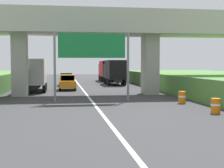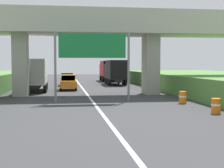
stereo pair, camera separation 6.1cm
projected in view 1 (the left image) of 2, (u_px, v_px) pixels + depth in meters
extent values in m
cube|color=white|center=(94.00, 104.00, 24.77)|extent=(0.20, 98.48, 0.01)
cube|color=#ADA89E|center=(87.00, 29.00, 31.61)|extent=(40.00, 4.80, 1.10)
cube|color=#ADA89E|center=(88.00, 13.00, 29.36)|extent=(40.00, 0.36, 1.10)
cube|color=#ADA89E|center=(85.00, 20.00, 33.74)|extent=(40.00, 0.36, 1.10)
cube|color=#9F9A91|center=(20.00, 65.00, 30.93)|extent=(1.30, 2.20, 5.69)
cube|color=#9F9A91|center=(150.00, 65.00, 32.70)|extent=(1.30, 2.20, 5.69)
cylinder|color=slate|center=(55.00, 67.00, 25.75)|extent=(0.18, 0.18, 5.39)
cylinder|color=slate|center=(128.00, 67.00, 26.58)|extent=(0.18, 0.18, 5.39)
cube|color=#167238|center=(92.00, 46.00, 26.07)|extent=(5.20, 0.12, 1.90)
cube|color=white|center=(92.00, 46.00, 26.05)|extent=(4.89, 0.01, 1.67)
cube|color=black|center=(35.00, 85.00, 36.29)|extent=(1.10, 7.30, 0.36)
cube|color=gold|center=(37.00, 73.00, 38.79)|extent=(2.10, 2.10, 2.10)
cube|color=#2D3842|center=(37.00, 70.00, 39.78)|extent=(1.89, 0.06, 0.90)
cube|color=silver|center=(34.00, 71.00, 35.17)|extent=(2.30, 5.20, 2.60)
cube|color=#A8A8A4|center=(32.00, 72.00, 32.62)|extent=(2.21, 0.04, 2.50)
cylinder|color=black|center=(28.00, 85.00, 38.73)|extent=(0.30, 0.96, 0.96)
cylinder|color=black|center=(46.00, 85.00, 39.01)|extent=(0.30, 0.96, 0.96)
cylinder|color=black|center=(22.00, 88.00, 33.70)|extent=(0.30, 0.96, 0.96)
cylinder|color=black|center=(44.00, 88.00, 34.01)|extent=(0.30, 0.96, 0.96)
cylinder|color=black|center=(24.00, 87.00, 35.37)|extent=(0.30, 0.96, 0.96)
cylinder|color=black|center=(45.00, 87.00, 35.68)|extent=(0.30, 0.96, 0.96)
cube|color=black|center=(114.00, 80.00, 47.80)|extent=(1.10, 7.30, 0.36)
cube|color=black|center=(111.00, 71.00, 50.29)|extent=(2.10, 2.10, 2.10)
cube|color=#2D3842|center=(110.00, 69.00, 51.28)|extent=(1.89, 0.06, 0.90)
cube|color=black|center=(115.00, 70.00, 46.67)|extent=(2.30, 5.20, 2.60)
cube|color=black|center=(118.00, 70.00, 44.12)|extent=(2.21, 0.04, 2.50)
cylinder|color=black|center=(105.00, 80.00, 50.24)|extent=(0.30, 0.96, 0.96)
cylinder|color=black|center=(118.00, 80.00, 50.52)|extent=(0.30, 0.96, 0.96)
cylinder|color=black|center=(109.00, 82.00, 45.20)|extent=(0.30, 0.96, 0.96)
cylinder|color=black|center=(125.00, 82.00, 45.51)|extent=(0.30, 0.96, 0.96)
cylinder|color=black|center=(107.00, 82.00, 46.87)|extent=(0.30, 0.96, 0.96)
cylinder|color=black|center=(122.00, 81.00, 47.18)|extent=(0.30, 0.96, 0.96)
cube|color=black|center=(107.00, 77.00, 57.45)|extent=(1.10, 7.30, 0.36)
cube|color=red|center=(105.00, 70.00, 59.94)|extent=(2.10, 2.10, 2.10)
cube|color=#2D3842|center=(104.00, 68.00, 60.93)|extent=(1.89, 0.06, 0.90)
cube|color=red|center=(108.00, 69.00, 56.32)|extent=(2.30, 5.20, 2.60)
cube|color=maroon|center=(110.00, 69.00, 53.77)|extent=(2.21, 0.04, 2.50)
cylinder|color=black|center=(100.00, 78.00, 59.89)|extent=(0.30, 0.96, 0.96)
cylinder|color=black|center=(110.00, 78.00, 60.17)|extent=(0.30, 0.96, 0.96)
cylinder|color=black|center=(102.00, 79.00, 54.85)|extent=(0.30, 0.96, 0.96)
cylinder|color=black|center=(115.00, 79.00, 55.16)|extent=(0.30, 0.96, 0.96)
cylinder|color=black|center=(101.00, 79.00, 56.52)|extent=(0.30, 0.96, 0.96)
cylinder|color=black|center=(114.00, 78.00, 56.83)|extent=(0.30, 0.96, 0.96)
cube|color=orange|center=(67.00, 84.00, 37.79)|extent=(1.76, 4.10, 0.76)
cube|color=orange|center=(67.00, 78.00, 37.60)|extent=(1.56, 1.90, 0.64)
cube|color=#2D3842|center=(68.00, 78.00, 36.69)|extent=(1.44, 0.06, 0.54)
cylinder|color=black|center=(60.00, 87.00, 38.95)|extent=(0.22, 0.64, 0.64)
cylinder|color=black|center=(74.00, 86.00, 39.19)|extent=(0.22, 0.64, 0.64)
cylinder|color=black|center=(60.00, 88.00, 36.44)|extent=(0.22, 0.64, 0.64)
cylinder|color=black|center=(75.00, 88.00, 36.68)|extent=(0.22, 0.64, 0.64)
cube|color=#236B38|center=(66.00, 80.00, 45.57)|extent=(1.76, 4.10, 0.76)
cube|color=#236B38|center=(66.00, 75.00, 45.38)|extent=(1.56, 1.90, 0.64)
cube|color=#2D3842|center=(66.00, 76.00, 44.47)|extent=(1.44, 0.06, 0.54)
cylinder|color=black|center=(60.00, 83.00, 46.73)|extent=(0.22, 0.64, 0.64)
cylinder|color=black|center=(72.00, 83.00, 46.97)|extent=(0.22, 0.64, 0.64)
cylinder|color=black|center=(60.00, 84.00, 44.22)|extent=(0.22, 0.64, 0.64)
cylinder|color=black|center=(73.00, 84.00, 44.46)|extent=(0.22, 0.64, 0.64)
cylinder|color=orange|center=(216.00, 106.00, 19.93)|extent=(0.56, 0.56, 0.90)
cylinder|color=white|center=(216.00, 105.00, 19.93)|extent=(0.57, 0.57, 0.12)
cylinder|color=orange|center=(182.00, 97.00, 25.04)|extent=(0.56, 0.56, 0.90)
cylinder|color=white|center=(182.00, 96.00, 25.04)|extent=(0.57, 0.57, 0.12)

